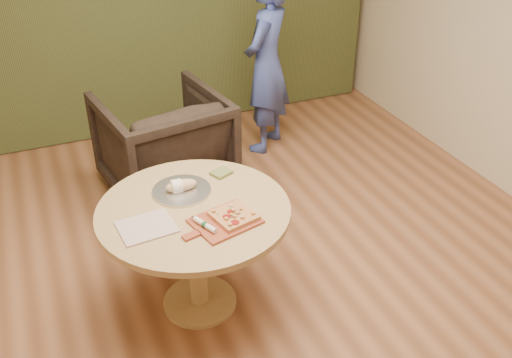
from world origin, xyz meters
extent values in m
cube|color=#99603D|center=(0.00, 0.00, -0.01)|extent=(5.00, 6.00, 0.02)
cylinder|color=tan|center=(-0.30, 0.24, 0.01)|extent=(0.47, 0.47, 0.03)
cylinder|color=tan|center=(-0.30, 0.24, 0.35)|extent=(0.11, 0.11, 0.68)
cylinder|color=tan|center=(-0.30, 0.24, 0.73)|extent=(1.13, 1.13, 0.04)
cube|color=#9B4127|center=(-0.18, 0.03, 0.76)|extent=(0.41, 0.36, 0.01)
cube|color=#9B4127|center=(-0.39, -0.02, 0.76)|extent=(0.11, 0.07, 0.01)
cube|color=#C3844C|center=(-0.12, 0.04, 0.78)|extent=(0.27, 0.27, 0.02)
cylinder|color=maroon|center=(-0.15, -0.04, 0.79)|extent=(0.05, 0.05, 0.00)
cylinder|color=maroon|center=(-0.17, 0.03, 0.79)|extent=(0.04, 0.04, 0.00)
cylinder|color=maroon|center=(-0.13, 0.07, 0.79)|extent=(0.04, 0.04, 0.00)
cube|color=tan|center=(-0.18, 0.00, 0.79)|extent=(0.02, 0.02, 0.01)
cube|color=tan|center=(-0.13, 0.01, 0.79)|extent=(0.02, 0.02, 0.01)
cube|color=tan|center=(-0.22, 0.10, 0.79)|extent=(0.02, 0.02, 0.01)
cube|color=tan|center=(-0.14, 0.03, 0.79)|extent=(0.02, 0.02, 0.01)
cube|color=tan|center=(-0.12, 0.06, 0.79)|extent=(0.02, 0.02, 0.01)
cube|color=tan|center=(-0.02, -0.01, 0.79)|extent=(0.02, 0.02, 0.01)
cube|color=tan|center=(-0.18, -0.05, 0.79)|extent=(0.02, 0.02, 0.01)
cube|color=tan|center=(-0.10, 0.03, 0.79)|extent=(0.02, 0.02, 0.01)
cube|color=tan|center=(-0.09, -0.02, 0.79)|extent=(0.03, 0.03, 0.01)
cube|color=tan|center=(-0.07, 0.06, 0.79)|extent=(0.02, 0.02, 0.01)
cube|color=#3B7E2B|center=(-0.12, -0.04, 0.79)|extent=(0.01, 0.01, 0.00)
cube|color=#3B7E2B|center=(-0.11, 0.04, 0.79)|extent=(0.01, 0.01, 0.00)
cube|color=#3B7E2B|center=(-0.12, 0.10, 0.79)|extent=(0.01, 0.01, 0.00)
cube|color=#3B7E2B|center=(-0.16, 0.03, 0.79)|extent=(0.01, 0.01, 0.00)
cube|color=#3B7E2B|center=(-0.21, 0.07, 0.79)|extent=(0.01, 0.01, 0.00)
cube|color=#3B7E2B|center=(-0.12, 0.04, 0.79)|extent=(0.01, 0.01, 0.00)
cube|color=#3B7E2B|center=(-0.09, 0.03, 0.79)|extent=(0.01, 0.01, 0.00)
cube|color=#8B466D|center=(-0.11, 0.11, 0.79)|extent=(0.03, 0.02, 0.00)
cube|color=#8B466D|center=(-0.11, 0.02, 0.79)|extent=(0.02, 0.03, 0.00)
cube|color=#8B466D|center=(-0.09, 0.06, 0.79)|extent=(0.01, 0.03, 0.00)
cube|color=#8B466D|center=(-0.14, 0.02, 0.79)|extent=(0.02, 0.03, 0.00)
cylinder|color=silver|center=(-0.30, 0.01, 0.78)|extent=(0.09, 0.17, 0.03)
cylinder|color=#194C26|center=(-0.30, 0.01, 0.78)|extent=(0.04, 0.04, 0.03)
cube|color=silver|center=(-0.34, 0.10, 0.78)|extent=(0.03, 0.04, 0.00)
cube|color=silver|center=(-0.59, 0.15, 0.76)|extent=(0.32, 0.28, 0.01)
cylinder|color=silver|center=(-0.31, 0.43, 0.75)|extent=(0.35, 0.35, 0.01)
cylinder|color=silver|center=(-0.31, 0.43, 0.76)|extent=(0.36, 0.36, 0.02)
ellipsoid|color=tan|center=(-0.31, 0.43, 0.79)|extent=(0.19, 0.08, 0.07)
cylinder|color=silver|center=(-0.34, 0.43, 0.79)|extent=(0.06, 0.09, 0.09)
cube|color=#505928|center=(-0.02, 0.53, 0.76)|extent=(0.15, 0.14, 0.02)
imported|color=black|center=(-0.12, 1.65, 0.48)|extent=(1.05, 1.00, 0.95)
imported|color=#3A4B97|center=(0.96, 2.05, 0.82)|extent=(0.70, 0.70, 1.64)
camera|label=1|loc=(-1.02, -2.41, 2.63)|focal=40.00mm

